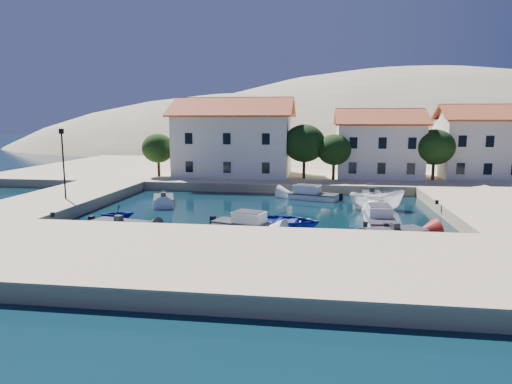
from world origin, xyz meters
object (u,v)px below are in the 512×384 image
cabin_cruiser_south (242,224)px  boat_east (376,209)px  lamppost (63,157)px  building_left (234,136)px  rowboat_south (283,226)px  cabin_cruiser_east (380,219)px  building_mid (378,142)px  building_right (478,141)px

cabin_cruiser_south → boat_east: cabin_cruiser_south is taller
lamppost → building_left: bearing=60.1°
building_left → rowboat_south: (8.28, -23.65, -5.94)m
cabin_cruiser_east → building_mid: bearing=-6.8°
building_mid → rowboat_south: bearing=-111.5°
cabin_cruiser_east → lamppost: bearing=84.6°
building_mid → cabin_cruiser_east: bearing=-96.0°
building_right → rowboat_south: bearing=-130.3°
cabin_cruiser_east → boat_east: 6.29m
building_right → building_left: bearing=-176.2°
building_mid → rowboat_south: size_ratio=1.90×
cabin_cruiser_south → rowboat_south: bearing=45.9°
cabin_cruiser_east → boat_east: (0.47, 6.26, -0.48)m
lamppost → boat_east: size_ratio=1.27×
building_left → lamppost: bearing=-119.9°
rowboat_south → building_right: bearing=-36.4°
building_left → boat_east: building_left is taller
rowboat_south → boat_east: bearing=-41.2°
lamppost → rowboat_south: lamppost is taller
building_left → boat_east: 23.35m
cabin_cruiser_south → building_left: bearing=120.8°
lamppost → boat_east: bearing=8.5°
cabin_cruiser_east → building_left: bearing=34.3°
rowboat_south → cabin_cruiser_east: 7.47m
boat_east → building_left: bearing=38.8°
building_right → building_mid: bearing=-175.2°
building_left → rowboat_south: building_left is taller
rowboat_south → cabin_cruiser_south: bearing=121.0°
boat_east → building_mid: bearing=-13.1°
building_mid → boat_east: (-1.95, -16.88, -5.22)m
lamppost → cabin_cruiser_south: bearing=-17.0°
building_left → building_mid: building_left is taller
boat_east → rowboat_south: bearing=128.5°
building_right → cabin_cruiser_south: 37.00m
building_left → cabin_cruiser_south: bearing=-78.0°
building_left → building_right: size_ratio=1.56×
cabin_cruiser_south → cabin_cruiser_east: size_ratio=0.91×
building_left → cabin_cruiser_east: bearing=-54.9°
building_mid → cabin_cruiser_south: bearing=-115.8°
building_right → cabin_cruiser_east: size_ratio=1.85×
cabin_cruiser_south → rowboat_south: cabin_cruiser_south is taller
building_right → cabin_cruiser_east: bearing=-120.8°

